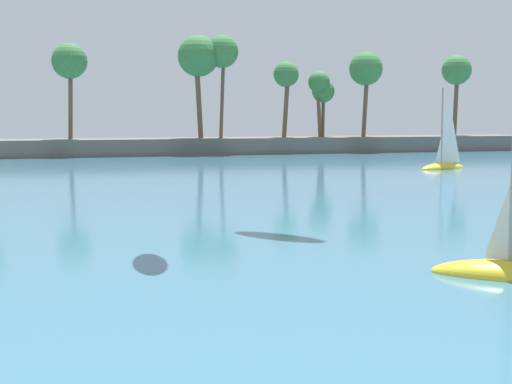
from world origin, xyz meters
The scene contains 3 objects.
sea centered at (0.00, 65.06, 0.03)m, with size 220.00×111.38×0.06m, color #386B84.
palm_headland centered at (0.54, 80.82, 3.78)m, with size 102.85×6.08×12.75m.
sailboat_near_shore centered at (27.03, 54.64, 0.68)m, with size 4.95×2.97×6.89m.
Camera 1 is at (-4.06, 1.26, 4.49)m, focal length 52.83 mm.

